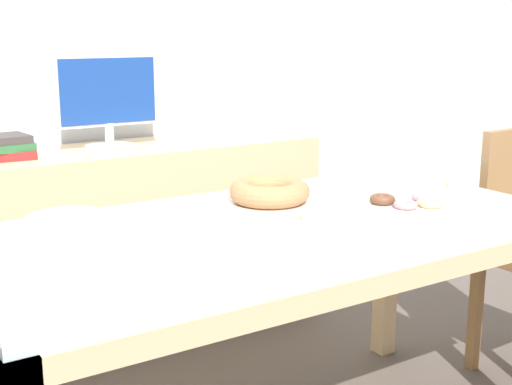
{
  "coord_description": "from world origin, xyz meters",
  "views": [
    {
      "loc": [
        -1.11,
        -1.64,
        1.31
      ],
      "look_at": [
        0.02,
        0.12,
        0.83
      ],
      "focal_mm": 50.0,
      "sensor_mm": 36.0,
      "label": 1
    }
  ],
  "objects_px": {
    "pastry_platter": "(407,204)",
    "tealight_left_edge": "(301,222)",
    "cake_chocolate_round": "(270,194)",
    "tealight_near_cakes": "(447,189)",
    "tealight_near_front": "(72,214)",
    "computer_monitor": "(108,102)",
    "book_stack": "(3,148)",
    "plate_stack": "(68,229)"
  },
  "relations": [
    {
      "from": "computer_monitor",
      "to": "tealight_near_front",
      "type": "xyz_separation_m",
      "value": [
        -0.42,
        -0.75,
        -0.24
      ]
    },
    {
      "from": "pastry_platter",
      "to": "tealight_near_cakes",
      "type": "bearing_deg",
      "value": 18.11
    },
    {
      "from": "pastry_platter",
      "to": "cake_chocolate_round",
      "type": "bearing_deg",
      "value": 143.81
    },
    {
      "from": "computer_monitor",
      "to": "tealight_left_edge",
      "type": "height_order",
      "value": "computer_monitor"
    },
    {
      "from": "computer_monitor",
      "to": "book_stack",
      "type": "relative_size",
      "value": 1.87
    },
    {
      "from": "pastry_platter",
      "to": "tealight_left_edge",
      "type": "distance_m",
      "value": 0.4
    },
    {
      "from": "cake_chocolate_round",
      "to": "plate_stack",
      "type": "xyz_separation_m",
      "value": [
        -0.65,
        -0.03,
        -0.0
      ]
    },
    {
      "from": "plate_stack",
      "to": "tealight_near_cakes",
      "type": "bearing_deg",
      "value": -5.81
    },
    {
      "from": "cake_chocolate_round",
      "to": "tealight_left_edge",
      "type": "bearing_deg",
      "value": -102.86
    },
    {
      "from": "cake_chocolate_round",
      "to": "book_stack",
      "type": "bearing_deg",
      "value": 121.16
    },
    {
      "from": "cake_chocolate_round",
      "to": "tealight_near_cakes",
      "type": "height_order",
      "value": "cake_chocolate_round"
    },
    {
      "from": "computer_monitor",
      "to": "plate_stack",
      "type": "height_order",
      "value": "computer_monitor"
    },
    {
      "from": "computer_monitor",
      "to": "cake_chocolate_round",
      "type": "height_order",
      "value": "computer_monitor"
    },
    {
      "from": "pastry_platter",
      "to": "tealight_near_cakes",
      "type": "height_order",
      "value": "pastry_platter"
    },
    {
      "from": "tealight_near_cakes",
      "to": "cake_chocolate_round",
      "type": "bearing_deg",
      "value": 165.18
    },
    {
      "from": "plate_stack",
      "to": "tealight_near_front",
      "type": "xyz_separation_m",
      "value": [
        0.09,
        0.23,
        -0.02
      ]
    },
    {
      "from": "computer_monitor",
      "to": "pastry_platter",
      "type": "xyz_separation_m",
      "value": [
        0.49,
        -1.2,
        -0.24
      ]
    },
    {
      "from": "book_stack",
      "to": "tealight_near_front",
      "type": "height_order",
      "value": "book_stack"
    },
    {
      "from": "pastry_platter",
      "to": "tealight_left_edge",
      "type": "xyz_separation_m",
      "value": [
        -0.4,
        0.01,
        -0.0
      ]
    },
    {
      "from": "plate_stack",
      "to": "tealight_left_edge",
      "type": "distance_m",
      "value": 0.63
    },
    {
      "from": "book_stack",
      "to": "tealight_near_cakes",
      "type": "height_order",
      "value": "book_stack"
    },
    {
      "from": "plate_stack",
      "to": "tealight_near_front",
      "type": "distance_m",
      "value": 0.25
    },
    {
      "from": "cake_chocolate_round",
      "to": "tealight_near_cakes",
      "type": "bearing_deg",
      "value": -14.82
    },
    {
      "from": "book_stack",
      "to": "plate_stack",
      "type": "xyz_separation_m",
      "value": [
        -0.08,
        -0.98,
        -0.07
      ]
    },
    {
      "from": "computer_monitor",
      "to": "book_stack",
      "type": "height_order",
      "value": "computer_monitor"
    },
    {
      "from": "computer_monitor",
      "to": "tealight_near_front",
      "type": "height_order",
      "value": "computer_monitor"
    },
    {
      "from": "tealight_near_front",
      "to": "computer_monitor",
      "type": "bearing_deg",
      "value": 60.79
    },
    {
      "from": "computer_monitor",
      "to": "book_stack",
      "type": "distance_m",
      "value": 0.45
    },
    {
      "from": "computer_monitor",
      "to": "tealight_left_edge",
      "type": "xyz_separation_m",
      "value": [
        0.09,
        -1.18,
        -0.24
      ]
    },
    {
      "from": "computer_monitor",
      "to": "tealight_near_cakes",
      "type": "bearing_deg",
      "value": -55.4
    },
    {
      "from": "cake_chocolate_round",
      "to": "tealight_near_front",
      "type": "bearing_deg",
      "value": 160.86
    },
    {
      "from": "tealight_near_cakes",
      "to": "computer_monitor",
      "type": "bearing_deg",
      "value": 124.6
    },
    {
      "from": "tealight_near_front",
      "to": "book_stack",
      "type": "bearing_deg",
      "value": 90.42
    },
    {
      "from": "tealight_near_front",
      "to": "tealight_left_edge",
      "type": "bearing_deg",
      "value": -40.23
    },
    {
      "from": "book_stack",
      "to": "computer_monitor",
      "type": "bearing_deg",
      "value": -0.19
    },
    {
      "from": "book_stack",
      "to": "tealight_left_edge",
      "type": "height_order",
      "value": "book_stack"
    },
    {
      "from": "computer_monitor",
      "to": "tealight_near_front",
      "type": "relative_size",
      "value": 10.6
    },
    {
      "from": "pastry_platter",
      "to": "tealight_near_cakes",
      "type": "relative_size",
      "value": 8.1
    },
    {
      "from": "plate_stack",
      "to": "pastry_platter",
      "type": "bearing_deg",
      "value": -12.33
    },
    {
      "from": "computer_monitor",
      "to": "book_stack",
      "type": "bearing_deg",
      "value": 179.81
    },
    {
      "from": "book_stack",
      "to": "tealight_left_edge",
      "type": "bearing_deg",
      "value": -66.36
    },
    {
      "from": "computer_monitor",
      "to": "plate_stack",
      "type": "bearing_deg",
      "value": -117.26
    }
  ]
}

